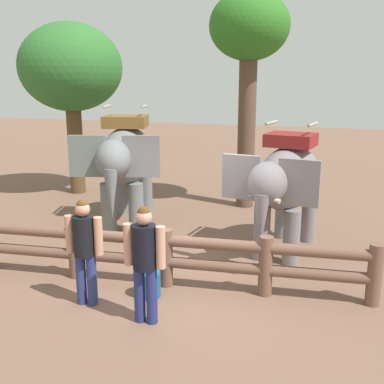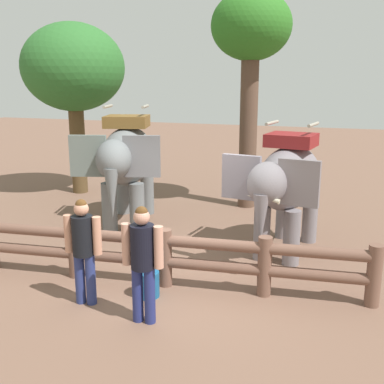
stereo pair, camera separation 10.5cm
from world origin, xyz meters
The scene contains 9 objects.
ground_plane centered at (0.00, 0.00, 0.00)m, with size 60.00×60.00×0.00m, color brown.
log_fence centered at (0.00, -0.15, 0.61)m, with size 7.20×1.07×1.05m.
elephant_near_left centered at (-2.27, 2.83, 1.69)m, with size 2.38×3.59×3.00m.
elephant_center centered at (1.76, 2.17, 1.55)m, with size 1.84×3.27×2.77m.
tourist_woman_in_black centered at (0.19, -1.44, 1.06)m, with size 0.65×0.38×1.83m.
tourist_man_in_blue centered at (-0.97, -1.22, 1.03)m, with size 0.63×0.39×1.78m.
tree_far_left centered at (-5.40, 5.47, 3.92)m, with size 3.18×3.18×5.34m.
tree_back_center centered at (0.16, 5.60, 4.71)m, with size 2.18×2.18×5.95m.
feed_bucket centered at (-0.11, -0.65, 0.22)m, with size 0.38×0.38×0.44m.
Camera 1 is at (2.91, -7.24, 3.60)m, focal length 42.97 mm.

